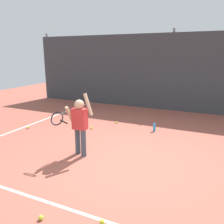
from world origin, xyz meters
TOP-DOWN VIEW (x-y plane):
  - ground_plane at (0.00, 0.00)m, footprint 20.00×20.00m
  - court_line_baseline at (0.00, -1.66)m, footprint 9.00×0.05m
  - court_line_sideline at (-3.44, 1.00)m, footprint 0.05×9.00m
  - back_fence_windscreen at (0.00, 4.84)m, footprint 11.79×0.08m
  - fence_post_0 at (-5.75, 4.90)m, footprint 0.09×0.09m
  - fence_post_1 at (0.00, 4.90)m, footprint 0.09×0.09m
  - tennis_player at (-0.90, -0.07)m, footprint 0.70×0.59m
  - water_bottle at (0.14, 2.12)m, footprint 0.07×0.07m
  - tennis_ball_0 at (0.48, -1.72)m, footprint 0.07×0.07m
  - tennis_ball_1 at (-0.29, -1.99)m, footprint 0.07×0.07m
  - tennis_ball_2 at (-3.24, 0.82)m, footprint 0.07×0.07m
  - tennis_ball_4 at (-1.55, 1.56)m, footprint 0.07×0.07m
  - tennis_ball_6 at (-1.10, 2.35)m, footprint 0.07×0.07m

SIDE VIEW (x-z plane):
  - ground_plane at x=0.00m, z-range 0.00..0.00m
  - court_line_baseline at x=0.00m, z-range 0.00..0.00m
  - court_line_sideline at x=-3.44m, z-range 0.00..0.00m
  - tennis_ball_0 at x=0.48m, z-range 0.00..0.07m
  - tennis_ball_1 at x=-0.29m, z-range 0.00..0.07m
  - tennis_ball_2 at x=-3.24m, z-range 0.00..0.07m
  - tennis_ball_4 at x=-1.55m, z-range 0.00..0.07m
  - tennis_ball_6 at x=-1.10m, z-range 0.00..0.07m
  - water_bottle at x=0.14m, z-range 0.00..0.22m
  - tennis_player at x=-0.90m, z-range 0.05..1.40m
  - back_fence_windscreen at x=0.00m, z-range 0.00..2.84m
  - fence_post_0 at x=-5.75m, z-range 0.00..2.99m
  - fence_post_1 at x=0.00m, z-range 0.00..2.99m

